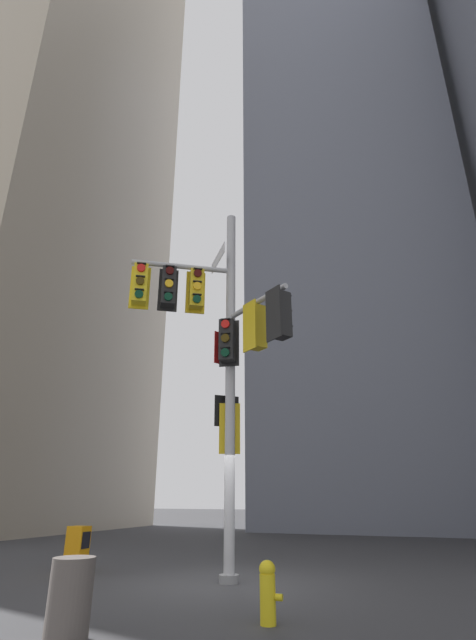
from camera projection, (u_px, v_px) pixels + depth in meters
The scene contains 7 objects.
ground at pixel (229, 583), 9.26m from camera, with size 120.00×120.00×0.00m, color #38383A.
building_tower_left at pixel (37, 148), 34.05m from camera, with size 14.95×14.95×51.75m, color tan.
building_mid_block at pixel (353, 197), 34.70m from camera, with size 13.00×13.00×45.79m, color slate.
signal_pole_assembly at pixel (218, 341), 10.78m from camera, with size 4.04×2.03×8.72m.
fire_hydrant at pixel (268, 590), 6.36m from camera, with size 0.33×0.23×0.79m.
newspaper_box at pixel (77, 549), 10.67m from camera, with size 0.45×0.36×1.00m.
trash_bin at pixel (70, 598), 5.65m from camera, with size 0.53×0.53×0.91m, color #59514C.
Camera 1 is at (3.87, -9.83, 1.62)m, focal length 25.71 mm.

